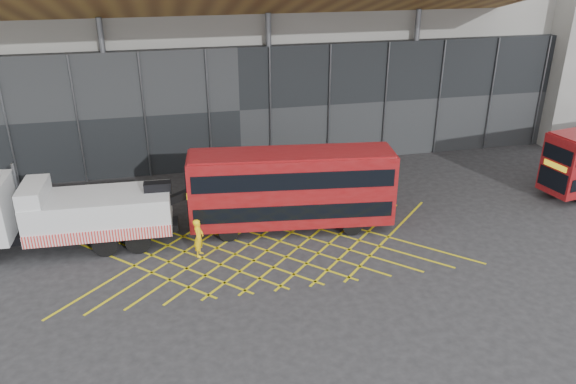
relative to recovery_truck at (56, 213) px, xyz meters
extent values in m
plane|color=#242426|center=(8.34, -2.57, -1.95)|extent=(120.00, 120.00, 0.00)
cube|color=gold|center=(3.54, -2.57, -1.95)|extent=(7.16, 7.16, 0.01)
cube|color=gold|center=(3.54, -2.57, -1.95)|extent=(7.16, 7.16, 0.01)
cube|color=gold|center=(5.14, -2.57, -1.95)|extent=(7.16, 7.16, 0.01)
cube|color=gold|center=(5.14, -2.57, -1.95)|extent=(7.16, 7.16, 0.01)
cube|color=gold|center=(6.74, -2.57, -1.95)|extent=(7.16, 7.16, 0.01)
cube|color=gold|center=(6.74, -2.57, -1.95)|extent=(7.16, 7.16, 0.01)
cube|color=gold|center=(8.34, -2.57, -1.95)|extent=(7.16, 7.16, 0.01)
cube|color=gold|center=(8.34, -2.57, -1.95)|extent=(7.16, 7.16, 0.01)
cube|color=gold|center=(9.94, -2.57, -1.95)|extent=(7.16, 7.16, 0.01)
cube|color=gold|center=(9.94, -2.57, -1.95)|extent=(7.16, 7.16, 0.01)
cube|color=gold|center=(11.54, -2.57, -1.95)|extent=(7.16, 7.16, 0.01)
cube|color=gold|center=(11.54, -2.57, -1.95)|extent=(7.16, 7.16, 0.01)
cube|color=gold|center=(13.14, -2.57, -1.95)|extent=(7.16, 7.16, 0.01)
cube|color=gold|center=(13.14, -2.57, -1.95)|extent=(7.16, 7.16, 0.01)
cube|color=gold|center=(14.74, -2.57, -1.95)|extent=(7.16, 7.16, 0.01)
cube|color=gold|center=(14.74, -2.57, -1.95)|extent=(7.16, 7.16, 0.01)
cube|color=gold|center=(16.34, -2.57, -1.95)|extent=(7.16, 7.16, 0.01)
cube|color=gold|center=(16.34, -2.57, -1.95)|extent=(7.16, 7.16, 0.01)
cube|color=gray|center=(10.34, 16.43, 7.05)|extent=(55.00, 14.00, 18.00)
cube|color=black|center=(10.34, 9.13, 2.05)|extent=(55.00, 0.80, 8.00)
cylinder|color=#595B60|center=(2.34, 8.93, 3.05)|extent=(0.36, 0.36, 10.00)
cylinder|color=#595B60|center=(12.34, 8.93, 3.05)|extent=(0.36, 0.36, 10.00)
cylinder|color=#595B60|center=(22.34, 8.93, 3.05)|extent=(0.36, 0.36, 10.00)
cube|color=black|center=(0.48, -0.01, -1.17)|extent=(10.61, 1.52, 0.39)
cube|color=silver|center=(2.03, -0.07, -0.12)|extent=(7.00, 3.05, 1.78)
cube|color=red|center=(1.98, -1.50, -0.79)|extent=(6.90, 0.34, 0.61)
cube|color=silver|center=(-0.86, 0.04, 1.16)|extent=(1.22, 2.71, 0.78)
cube|color=black|center=(4.92, -0.19, 0.94)|extent=(1.36, 0.61, 0.56)
cube|color=black|center=(6.03, -0.23, 0.38)|extent=(2.45, 0.48, 1.20)
cylinder|color=black|center=(3.77, -1.31, -1.34)|extent=(1.24, 0.44, 1.22)
cylinder|color=black|center=(3.86, 1.02, -1.34)|extent=(1.24, 0.44, 1.22)
cylinder|color=#595B60|center=(-1.82, 1.19, 1.05)|extent=(0.16, 0.16, 2.45)
cube|color=maroon|center=(11.67, -0.45, 0.40)|extent=(10.75, 3.69, 3.72)
cube|color=black|center=(11.67, -0.45, -0.47)|extent=(10.34, 3.70, 0.81)
cube|color=black|center=(11.67, -0.45, 1.25)|extent=(10.34, 3.70, 0.91)
cube|color=black|center=(6.42, 0.18, -0.42)|extent=(0.32, 2.14, 1.24)
cube|color=black|center=(6.42, 0.18, 1.25)|extent=(0.32, 2.14, 0.91)
cube|color=yellow|center=(6.41, 0.18, 0.49)|extent=(0.26, 1.70, 0.34)
cube|color=maroon|center=(11.67, -0.45, 2.29)|extent=(10.52, 3.47, 0.11)
cylinder|color=black|center=(8.21, -1.11, -1.46)|extent=(1.02, 0.40, 1.00)
cylinder|color=black|center=(8.47, 1.01, -1.46)|extent=(1.02, 0.40, 1.00)
cylinder|color=black|center=(14.58, -1.88, -1.46)|extent=(1.02, 0.40, 1.00)
cylinder|color=black|center=(14.84, 0.24, -1.46)|extent=(1.02, 0.40, 1.00)
cube|color=black|center=(27.16, -0.58, -0.53)|extent=(0.42, 1.98, 1.16)
cube|color=black|center=(27.16, -0.58, 1.03)|extent=(0.42, 1.98, 0.85)
cube|color=yellow|center=(27.15, -0.58, 0.32)|extent=(0.35, 1.57, 0.31)
cylinder|color=black|center=(28.75, 0.72, -1.49)|extent=(0.96, 0.43, 0.93)
imported|color=yellow|center=(6.66, -2.27, -0.98)|extent=(0.67, 0.82, 1.94)
camera|label=1|loc=(5.64, -26.38, 12.10)|focal=35.00mm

